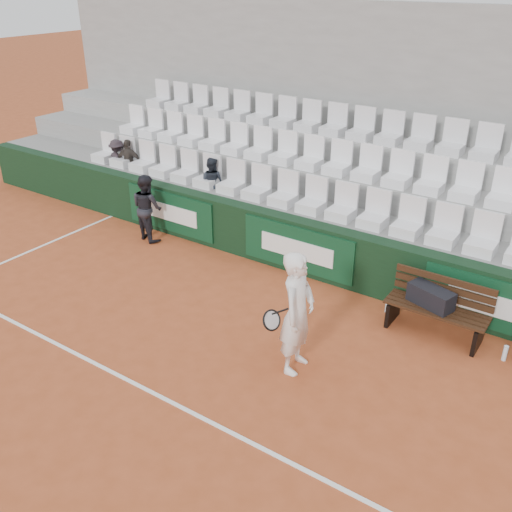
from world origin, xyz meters
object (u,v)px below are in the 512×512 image
at_px(water_bottle_far, 505,353).
at_px(spectator_b, 127,143).
at_px(water_bottle_near, 388,305).
at_px(tennis_player, 297,313).
at_px(bench_left, 434,321).
at_px(spectator_c, 211,161).
at_px(sports_bag_left, 431,297).
at_px(spectator_a, 116,142).
at_px(ball_kid, 147,207).

bearing_deg(water_bottle_far, spectator_b, 171.97).
xyz_separation_m(water_bottle_near, tennis_player, (-0.50, -2.05, 0.75)).
height_order(bench_left, water_bottle_near, bench_left).
relative_size(water_bottle_far, tennis_player, 0.13).
bearing_deg(tennis_player, spectator_c, 141.72).
distance_m(sports_bag_left, water_bottle_near, 0.86).
distance_m(water_bottle_far, spectator_c, 6.40).
relative_size(spectator_a, spectator_b, 0.94).
height_order(sports_bag_left, tennis_player, tennis_player).
bearing_deg(spectator_a, spectator_b, -162.26).
height_order(sports_bag_left, water_bottle_near, sports_bag_left).
bearing_deg(ball_kid, sports_bag_left, -167.08).
height_order(bench_left, sports_bag_left, sports_bag_left).
bearing_deg(water_bottle_near, water_bottle_far, -8.21).
xyz_separation_m(water_bottle_near, spectator_b, (-6.59, 0.92, 1.40)).
relative_size(bench_left, sports_bag_left, 2.21).
bearing_deg(ball_kid, spectator_c, -116.35).
bearing_deg(spectator_b, spectator_a, -20.76).
height_order(water_bottle_far, spectator_c, spectator_c).
bearing_deg(spectator_b, sports_bag_left, 150.78).
height_order(tennis_player, ball_kid, tennis_player).
height_order(ball_kid, spectator_b, spectator_b).
bearing_deg(ball_kid, spectator_b, -20.99).
xyz_separation_m(bench_left, spectator_b, (-7.41, 1.13, 1.30)).
bearing_deg(water_bottle_near, spectator_c, 167.78).
xyz_separation_m(ball_kid, spectator_c, (0.85, 1.02, 0.84)).
relative_size(tennis_player, spectator_b, 1.67).
height_order(sports_bag_left, ball_kid, ball_kid).
relative_size(sports_bag_left, tennis_player, 0.39).
distance_m(tennis_player, ball_kid, 5.03).
bearing_deg(spectator_a, spectator_c, -162.26).
relative_size(ball_kid, spectator_c, 1.30).
bearing_deg(tennis_player, spectator_b, 153.98).
bearing_deg(spectator_c, bench_left, 153.51).
height_order(tennis_player, spectator_a, spectator_a).
bearing_deg(sports_bag_left, tennis_player, -122.25).
bearing_deg(water_bottle_far, bench_left, 176.44).
distance_m(ball_kid, spectator_c, 1.57).
xyz_separation_m(water_bottle_near, ball_kid, (-5.12, -0.09, 0.55)).
bearing_deg(spectator_c, water_bottle_near, 153.80).
xyz_separation_m(water_bottle_near, spectator_c, (-4.27, 0.92, 1.40)).
xyz_separation_m(water_bottle_far, spectator_c, (-6.13, 1.19, 1.41)).
relative_size(water_bottle_far, ball_kid, 0.17).
height_order(water_bottle_near, tennis_player, tennis_player).
bearing_deg(water_bottle_far, water_bottle_near, 171.79).
distance_m(spectator_b, spectator_c, 2.32).
bearing_deg(spectator_b, spectator_c, 159.24).
distance_m(bench_left, sports_bag_left, 0.39).
relative_size(water_bottle_near, spectator_a, 0.26).
relative_size(tennis_player, spectator_a, 1.76).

